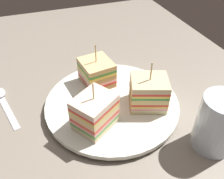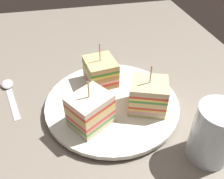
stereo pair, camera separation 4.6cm
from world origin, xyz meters
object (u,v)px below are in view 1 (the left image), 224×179
spoon (1,98)px  drinking_glass (216,127)px  sandwich_wedge_0 (97,72)px  sandwich_wedge_1 (95,112)px  sandwich_wedge_2 (148,92)px  plate (112,103)px

spoon → drinking_glass: size_ratio=1.37×
sandwich_wedge_0 → spoon: size_ratio=0.67×
sandwich_wedge_0 → sandwich_wedge_1: 12.50cm
sandwich_wedge_1 → drinking_glass: sandwich_wedge_1 is taller
sandwich_wedge_2 → sandwich_wedge_0: bearing=-34.8°
plate → drinking_glass: (14.66, 12.96, 3.38)cm
sandwich_wedge_2 → drinking_glass: 13.27cm
drinking_glass → sandwich_wedge_0: bearing=-147.1°
sandwich_wedge_0 → sandwich_wedge_2: (10.17, 7.17, 0.35)cm
sandwich_wedge_0 → drinking_glass: bearing=24.6°
plate → sandwich_wedge_2: bearing=62.3°
sandwich_wedge_1 → sandwich_wedge_2: bearing=-25.0°
sandwich_wedge_0 → drinking_glass: (21.58, 13.94, 0.06)cm
drinking_glass → spoon: bearing=-126.0°
plate → spoon: 23.71cm
drinking_glass → sandwich_wedge_1: bearing=-118.5°
sandwich_wedge_0 → sandwich_wedge_2: 12.44cm
sandwich_wedge_2 → spoon: size_ratio=0.70×
sandwich_wedge_2 → drinking_glass: size_ratio=0.96×
spoon → sandwich_wedge_1: bearing=-147.9°
spoon → drinking_glass: drinking_glass is taller
drinking_glass → plate: bearing=-138.5°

